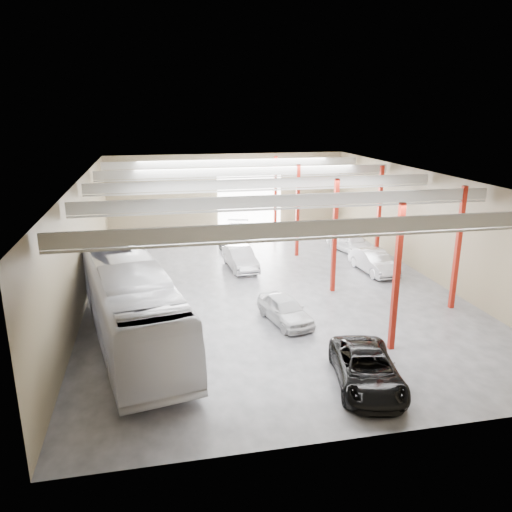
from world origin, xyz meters
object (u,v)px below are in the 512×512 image
object	(u,v)px
coach_bus	(131,303)
car_row_a	(285,309)
car_row_b	(240,258)
car_right_far	(351,242)
black_sedan	(367,369)
car_right_near	(374,261)
car_row_c	(235,234)

from	to	relation	value
coach_bus	car_row_a	xyz separation A→B (m)	(7.86, 0.55, -1.23)
car_row_b	car_right_far	xyz separation A→B (m)	(9.35, 2.49, 0.02)
black_sedan	coach_bus	bearing A→B (deg)	157.99
car_row_b	car_right_near	size ratio (longest dim) A/B	1.00
coach_bus	car_right_near	distance (m)	17.75
black_sedan	car_row_b	bearing A→B (deg)	109.63
car_row_b	car_row_c	bearing A→B (deg)	78.68
coach_bus	car_right_far	world-z (taller)	coach_bus
coach_bus	car_row_b	distance (m)	12.48
coach_bus	car_right_far	distance (m)	20.82
car_right_far	car_row_a	bearing A→B (deg)	-140.19
car_row_c	car_right_near	distance (m)	12.72
car_right_near	black_sedan	bearing A→B (deg)	-119.35
black_sedan	car_right_near	bearing A→B (deg)	75.98
coach_bus	black_sedan	distance (m)	11.44
coach_bus	car_row_b	bearing A→B (deg)	43.80
coach_bus	car_row_c	world-z (taller)	coach_bus
car_row_a	car_right_near	bearing A→B (deg)	27.65
car_row_c	car_right_far	bearing A→B (deg)	-11.32
coach_bus	black_sedan	world-z (taller)	coach_bus
black_sedan	car_row_c	distance (m)	23.56
coach_bus	black_sedan	size ratio (longest dim) A/B	2.61
coach_bus	car_row_a	size ratio (longest dim) A/B	3.31
car_right_far	car_right_near	bearing A→B (deg)	-109.45
coach_bus	car_right_near	world-z (taller)	coach_bus
car_row_b	car_right_near	bearing A→B (deg)	-22.06
car_row_a	car_right_far	xyz separation A→B (m)	(8.64, 12.11, 0.08)
car_row_b	car_right_far	size ratio (longest dim) A/B	1.00
car_right_far	car_row_c	bearing A→B (deg)	137.38
car_row_c	car_right_near	world-z (taller)	car_right_near
coach_bus	car_right_near	bearing A→B (deg)	13.80
car_row_b	car_row_a	bearing A→B (deg)	-90.92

